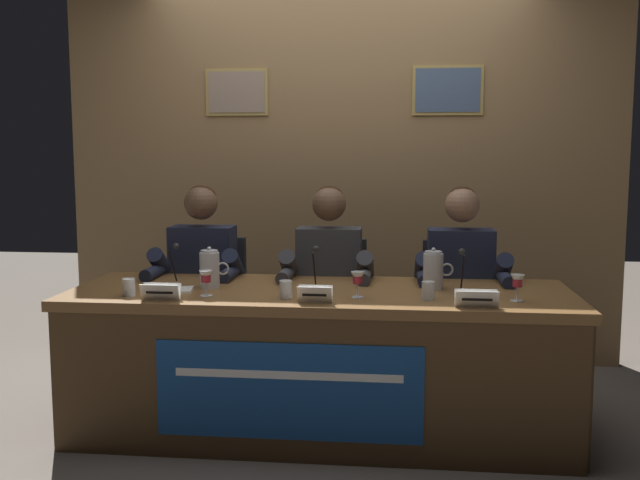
{
  "coord_description": "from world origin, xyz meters",
  "views": [
    {
      "loc": [
        0.38,
        -3.49,
        1.41
      ],
      "look_at": [
        0.0,
        0.0,
        0.97
      ],
      "focal_mm": 40.19,
      "sensor_mm": 36.0,
      "label": 1
    }
  ],
  "objects": [
    {
      "name": "nameplate_center",
      "position": [
        0.01,
        -0.31,
        0.76
      ],
      "size": [
        0.16,
        0.06,
        0.08
      ],
      "color": "white",
      "rests_on": "conference_table"
    },
    {
      "name": "water_cup_right",
      "position": [
        0.53,
        -0.18,
        0.76
      ],
      "size": [
        0.06,
        0.06,
        0.08
      ],
      "color": "silver",
      "rests_on": "conference_table"
    },
    {
      "name": "microphone_right",
      "position": [
        0.69,
        -0.07,
        0.8
      ],
      "size": [
        0.06,
        0.17,
        0.22
      ],
      "color": "black",
      "rests_on": "conference_table"
    },
    {
      "name": "wall_back_panelled",
      "position": [
        0.0,
        1.32,
        1.3
      ],
      "size": [
        3.69,
        0.14,
        2.6
      ],
      "color": "#937047",
      "rests_on": "ground_plane"
    },
    {
      "name": "panelist_right",
      "position": [
        0.73,
        0.4,
        0.71
      ],
      "size": [
        0.51,
        0.48,
        1.22
      ],
      "color": "black",
      "rests_on": "ground_plane"
    },
    {
      "name": "juice_glass_left",
      "position": [
        -0.52,
        -0.22,
        0.81
      ],
      "size": [
        0.06,
        0.06,
        0.12
      ],
      "color": "white",
      "rests_on": "conference_table"
    },
    {
      "name": "document_stack_left",
      "position": [
        -0.73,
        -0.12,
        0.73
      ],
      "size": [
        0.23,
        0.18,
        0.01
      ],
      "color": "white",
      "rests_on": "conference_table"
    },
    {
      "name": "chair_right",
      "position": [
        0.73,
        0.6,
        0.43
      ],
      "size": [
        0.44,
        0.45,
        0.89
      ],
      "color": "black",
      "rests_on": "ground_plane"
    },
    {
      "name": "nameplate_right",
      "position": [
        0.73,
        -0.34,
        0.76
      ],
      "size": [
        0.19,
        0.06,
        0.08
      ],
      "color": "white",
      "rests_on": "conference_table"
    },
    {
      "name": "ground_plane",
      "position": [
        0.0,
        0.0,
        0.0
      ],
      "size": [
        12.0,
        12.0,
        0.0
      ],
      "primitive_type": "plane",
      "color": "#70665B"
    },
    {
      "name": "water_pitcher_left_side",
      "position": [
        -0.56,
        -0.01,
        0.82
      ],
      "size": [
        0.15,
        0.1,
        0.21
      ],
      "color": "silver",
      "rests_on": "conference_table"
    },
    {
      "name": "microphone_center",
      "position": [
        -0.03,
        -0.05,
        0.8
      ],
      "size": [
        0.06,
        0.17,
        0.22
      ],
      "color": "black",
      "rests_on": "conference_table"
    },
    {
      "name": "juice_glass_center",
      "position": [
        0.2,
        -0.17,
        0.81
      ],
      "size": [
        0.06,
        0.06,
        0.12
      ],
      "color": "white",
      "rests_on": "conference_table"
    },
    {
      "name": "nameplate_left",
      "position": [
        -0.71,
        -0.34,
        0.76
      ],
      "size": [
        0.18,
        0.06,
        0.08
      ],
      "color": "white",
      "rests_on": "conference_table"
    },
    {
      "name": "water_cup_left",
      "position": [
        -0.89,
        -0.25,
        0.76
      ],
      "size": [
        0.06,
        0.06,
        0.08
      ],
      "color": "silver",
      "rests_on": "conference_table"
    },
    {
      "name": "water_cup_center",
      "position": [
        -0.14,
        -0.23,
        0.76
      ],
      "size": [
        0.06,
        0.06,
        0.08
      ],
      "color": "silver",
      "rests_on": "conference_table"
    },
    {
      "name": "chair_left",
      "position": [
        -0.73,
        0.6,
        0.43
      ],
      "size": [
        0.44,
        0.45,
        0.89
      ],
      "color": "black",
      "rests_on": "ground_plane"
    },
    {
      "name": "water_pitcher_right_side",
      "position": [
        0.56,
        0.08,
        0.82
      ],
      "size": [
        0.15,
        0.1,
        0.21
      ],
      "color": "silver",
      "rests_on": "conference_table"
    },
    {
      "name": "panelist_left",
      "position": [
        -0.73,
        0.4,
        0.71
      ],
      "size": [
        0.51,
        0.48,
        1.22
      ],
      "color": "black",
      "rests_on": "ground_plane"
    },
    {
      "name": "conference_table",
      "position": [
        -0.0,
        -0.1,
        0.49
      ],
      "size": [
        2.49,
        0.84,
        0.72
      ],
      "color": "brown",
      "rests_on": "ground_plane"
    },
    {
      "name": "juice_glass_right",
      "position": [
        0.93,
        -0.17,
        0.81
      ],
      "size": [
        0.06,
        0.06,
        0.12
      ],
      "color": "white",
      "rests_on": "conference_table"
    },
    {
      "name": "chair_center",
      "position": [
        0.0,
        0.6,
        0.43
      ],
      "size": [
        0.44,
        0.45,
        0.89
      ],
      "color": "black",
      "rests_on": "ground_plane"
    },
    {
      "name": "panelist_center",
      "position": [
        0.0,
        0.4,
        0.71
      ],
      "size": [
        0.51,
        0.48,
        1.22
      ],
      "color": "black",
      "rests_on": "ground_plane"
    },
    {
      "name": "microphone_left",
      "position": [
        -0.75,
        -0.02,
        0.8
      ],
      "size": [
        0.06,
        0.17,
        0.22
      ],
      "color": "black",
      "rests_on": "conference_table"
    }
  ]
}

